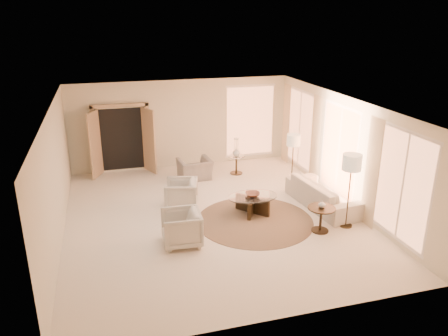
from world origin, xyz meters
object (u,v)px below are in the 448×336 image
object	(u,v)px
coffee_table	(252,202)
end_vase	(322,204)
floor_lamp_near	(294,142)
sofa	(323,194)
floor_lamp_far	(352,166)
bowl	(253,194)
accent_chair	(195,166)
armchair_right	(181,226)
armchair_left	(181,193)
end_table	(321,215)
side_vase	(236,152)
side_table	(236,163)

from	to	relation	value
coffee_table	end_vase	bearing A→B (deg)	-48.32
floor_lamp_near	sofa	bearing A→B (deg)	-81.58
floor_lamp_far	bowl	bearing A→B (deg)	146.23
sofa	accent_chair	size ratio (longest dim) A/B	2.45
armchair_right	end_vase	xyz separation A→B (m)	(3.18, -0.29, 0.26)
armchair_left	floor_lamp_far	distance (m)	4.26
armchair_left	armchair_right	size ratio (longest dim) A/B	0.98
accent_chair	end_table	xyz separation A→B (m)	(2.07, -4.07, -0.01)
sofa	floor_lamp_far	distance (m)	1.65
sofa	armchair_left	world-z (taller)	armchair_left
sofa	side_vase	size ratio (longest dim) A/B	9.26
sofa	end_table	bearing A→B (deg)	143.82
sofa	accent_chair	world-z (taller)	accent_chair
side_table	end_vase	xyz separation A→B (m)	(0.73, -4.17, 0.32)
end_table	side_table	distance (m)	4.24
armchair_right	floor_lamp_near	distance (m)	4.49
armchair_right	end_table	xyz separation A→B (m)	(3.18, -0.29, -0.01)
side_table	side_vase	distance (m)	0.35
floor_lamp_far	end_vase	world-z (taller)	floor_lamp_far
armchair_left	coffee_table	xyz separation A→B (m)	(1.65, -0.82, -0.12)
bowl	end_vase	distance (m)	1.79
side_table	side_vase	size ratio (longest dim) A/B	2.33
end_table	bowl	distance (m)	1.79
armchair_right	coffee_table	distance (m)	2.25
end_table	bowl	world-z (taller)	end_table
armchair_right	side_table	world-z (taller)	armchair_right
end_vase	side_vase	distance (m)	4.23
floor_lamp_near	floor_lamp_far	xyz separation A→B (m)	(0.22, -2.64, 0.18)
accent_chair	end_table	distance (m)	4.57
end_table	floor_lamp_far	distance (m)	1.31
armchair_right	coffee_table	xyz separation A→B (m)	(1.99, 1.05, -0.13)
armchair_right	armchair_left	bearing A→B (deg)	172.87
floor_lamp_near	armchair_right	bearing A→B (deg)	-146.46
floor_lamp_far	side_vase	bearing A→B (deg)	109.30
accent_chair	floor_lamp_far	bearing A→B (deg)	119.06
sofa	floor_lamp_near	bearing A→B (deg)	1.97
sofa	armchair_left	size ratio (longest dim) A/B	2.84
side_table	floor_lamp_far	size ratio (longest dim) A/B	0.33
armchair_left	side_table	bearing A→B (deg)	148.54
coffee_table	end_table	size ratio (longest dim) A/B	2.19
coffee_table	side_vase	distance (m)	2.90
coffee_table	floor_lamp_near	xyz separation A→B (m)	(1.67, 1.38, 1.04)
accent_chair	floor_lamp_far	size ratio (longest dim) A/B	0.54
bowl	end_vase	bearing A→B (deg)	-48.32
coffee_table	side_table	distance (m)	2.87
sofa	coffee_table	size ratio (longest dim) A/B	1.68
side_table	side_vase	xyz separation A→B (m)	(0.00, 0.00, 0.35)
floor_lamp_far	bowl	xyz separation A→B (m)	(-1.89, 1.27, -1.00)
accent_chair	side_vase	bearing A→B (deg)	178.63
accent_chair	end_table	bearing A→B (deg)	111.28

